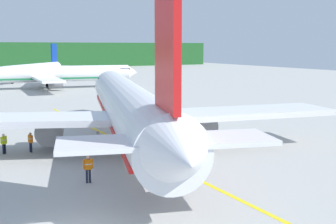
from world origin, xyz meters
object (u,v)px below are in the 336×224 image
airliner_mid_apron (52,74)px  crew_supervisor (31,141)px  airliner_foreground (128,107)px  crew_loader_left (88,167)px  crew_loader_right (4,142)px  airliner_far_taxiway (34,70)px

airliner_mid_apron → crew_supervisor: bearing=-105.9°
airliner_foreground → airliner_mid_apron: size_ratio=1.18×
crew_loader_left → crew_loader_right: bearing=108.3°
airliner_foreground → crew_supervisor: size_ratio=25.48×
airliner_foreground → crew_loader_left: 10.28m
crew_loader_left → crew_supervisor: size_ratio=1.08×
airliner_mid_apron → crew_loader_left: (-13.51, -62.61, -1.81)m
airliner_far_taxiway → crew_loader_left: airliner_far_taxiway is taller
crew_supervisor → airliner_far_taxiway: bearing=77.8°
airliner_mid_apron → airliner_far_taxiway: airliner_mid_apron is taller
crew_loader_left → crew_supervisor: crew_loader_left is taller
airliner_far_taxiway → crew_supervisor: (-16.57, -76.61, -1.65)m
airliner_foreground → crew_loader_right: 10.20m
airliner_mid_apron → airliner_far_taxiway: (1.59, 23.87, -0.24)m
crew_loader_right → airliner_far_taxiway: bearing=76.3°
airliner_foreground → airliner_mid_apron: bearing=82.4°
airliner_foreground → airliner_mid_apron: (7.34, 54.74, -0.56)m
airliner_foreground → airliner_mid_apron: 55.23m
airliner_foreground → crew_supervisor: bearing=165.3°
crew_loader_left → crew_supervisor: 9.98m
crew_loader_right → crew_supervisor: bearing=-13.1°
airliner_foreground → crew_supervisor: airliner_foreground is taller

